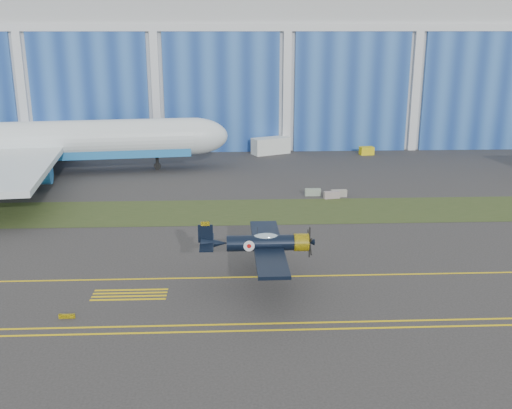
{
  "coord_description": "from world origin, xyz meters",
  "views": [
    {
      "loc": [
        -9.78,
        -52.67,
        20.77
      ],
      "look_at": [
        -7.33,
        2.09,
        4.42
      ],
      "focal_mm": 42.0,
      "sensor_mm": 36.0,
      "label": 1
    }
  ],
  "objects_px": {
    "warbird": "(261,243)",
    "tug": "(367,151)",
    "shipping_container": "(271,146)",
    "jetliner": "(30,99)"
  },
  "relations": [
    {
      "from": "shipping_container",
      "to": "jetliner",
      "type": "bearing_deg",
      "value": 176.17
    },
    {
      "from": "warbird",
      "to": "shipping_container",
      "type": "xyz_separation_m",
      "value": [
        4.51,
        53.96,
        -2.45
      ]
    },
    {
      "from": "warbird",
      "to": "shipping_container",
      "type": "height_order",
      "value": "warbird"
    },
    {
      "from": "tug",
      "to": "jetliner",
      "type": "bearing_deg",
      "value": -174.99
    },
    {
      "from": "warbird",
      "to": "jetliner",
      "type": "distance_m",
      "value": 51.69
    },
    {
      "from": "warbird",
      "to": "shipping_container",
      "type": "distance_m",
      "value": 54.21
    },
    {
      "from": "tug",
      "to": "shipping_container",
      "type": "bearing_deg",
      "value": 167.12
    },
    {
      "from": "jetliner",
      "to": "tug",
      "type": "height_order",
      "value": "jetliner"
    },
    {
      "from": "shipping_container",
      "to": "tug",
      "type": "height_order",
      "value": "shipping_container"
    },
    {
      "from": "warbird",
      "to": "tug",
      "type": "relative_size",
      "value": 5.66
    }
  ]
}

